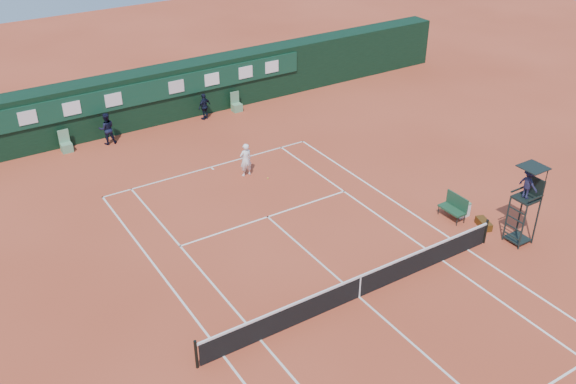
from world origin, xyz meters
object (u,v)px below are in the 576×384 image
object	(u,v)px
cooler	(461,209)
player	(246,160)
tennis_net	(360,286)
umpire_chair	(528,189)
player_bench	(454,206)

from	to	relation	value
cooler	player	xyz separation A→B (m)	(-6.09, 8.18, 0.51)
tennis_net	player	world-z (taller)	player
umpire_chair	player_bench	size ratio (longest dim) A/B	2.85
tennis_net	player_bench	size ratio (longest dim) A/B	10.75
tennis_net	umpire_chair	xyz separation A→B (m)	(7.61, -0.66, 1.95)
player_bench	cooler	bearing A→B (deg)	-2.70
tennis_net	player_bench	world-z (taller)	same
tennis_net	umpire_chair	world-z (taller)	umpire_chair
tennis_net	umpire_chair	distance (m)	7.88
tennis_net	player_bench	distance (m)	7.02
cooler	tennis_net	bearing A→B (deg)	-164.16
tennis_net	player	xyz separation A→B (m)	(1.07, 10.21, 0.33)
player_bench	player	xyz separation A→B (m)	(-5.64, 8.16, 0.24)
cooler	player	world-z (taller)	player
player_bench	cooler	xyz separation A→B (m)	(0.45, -0.02, -0.27)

